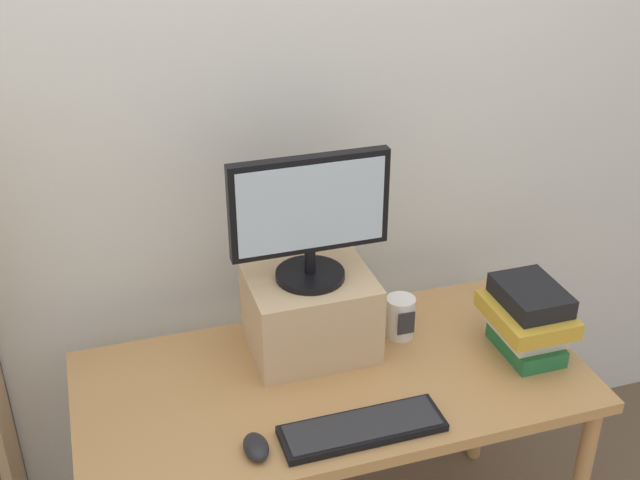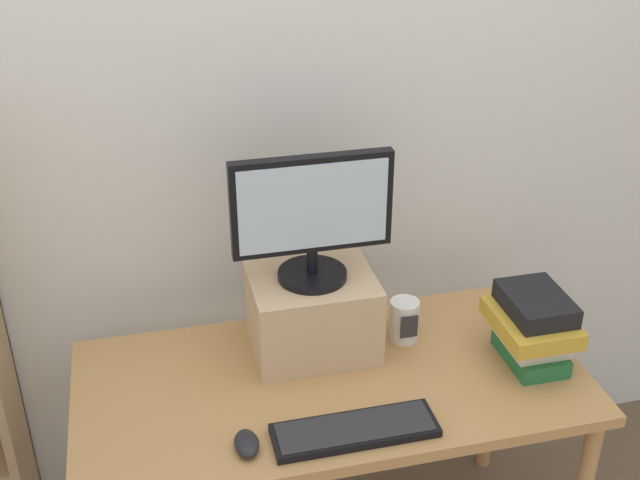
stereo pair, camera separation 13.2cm
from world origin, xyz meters
name	(u,v)px [view 2 (the right image)]	position (x,y,z in m)	size (l,w,h in m)	color
back_wall	(291,139)	(0.00, 0.53, 1.30)	(7.00, 0.08, 2.60)	silver
desk	(332,399)	(0.00, 0.00, 0.69)	(1.46, 0.71, 0.77)	#B7844C
riser_box	(312,313)	(-0.02, 0.16, 0.89)	(0.36, 0.29, 0.25)	tan
computer_monitor	(312,215)	(-0.02, 0.16, 1.22)	(0.46, 0.20, 0.38)	black
keyboard	(355,430)	(0.00, -0.24, 0.78)	(0.44, 0.13, 0.02)	black
computer_mouse	(247,444)	(-0.28, -0.23, 0.78)	(0.06, 0.10, 0.04)	black
book_stack	(532,326)	(0.59, -0.05, 0.88)	(0.21, 0.26, 0.22)	#236B38
desk_speaker	(404,320)	(0.26, 0.14, 0.83)	(0.09, 0.09, 0.13)	silver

